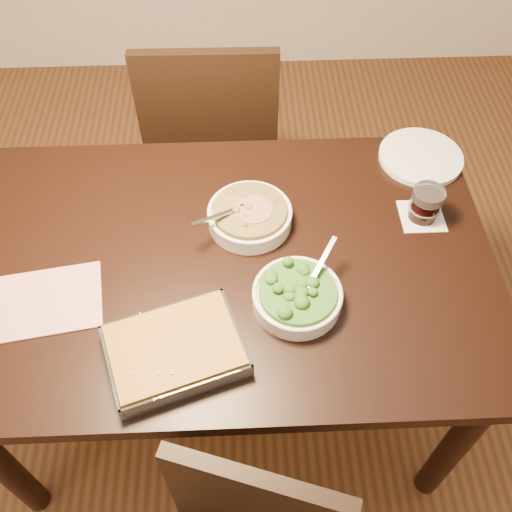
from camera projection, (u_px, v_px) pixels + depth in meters
ground at (232, 384)px, 2.06m from camera, size 4.00×4.00×0.00m
table at (224, 280)px, 1.54m from camera, size 1.40×0.90×0.75m
magazine_a at (46, 302)px, 1.38m from camera, size 0.29×0.23×0.01m
coaster at (421, 216)px, 1.55m from camera, size 0.12×0.12×0.00m
stew_bowl at (250, 215)px, 1.51m from camera, size 0.23×0.23×0.09m
broccoli_bowl at (297, 296)px, 1.36m from camera, size 0.22×0.23×0.08m
baking_dish at (175, 350)px, 1.27m from camera, size 0.35×0.30×0.05m
wine_tumbler at (426, 203)px, 1.51m from camera, size 0.08×0.08×0.09m
dinner_plate at (421, 157)px, 1.68m from camera, size 0.25×0.25×0.02m
chair_far at (213, 137)px, 2.07m from camera, size 0.46×0.46×0.96m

